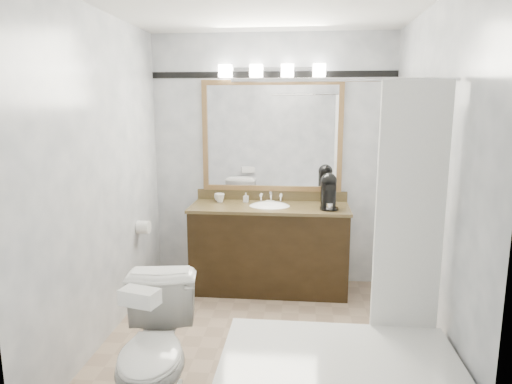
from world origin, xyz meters
The scene contains 14 objects.
room centered at (0.00, 0.00, 1.25)m, with size 2.42×2.62×2.52m.
vanity centered at (0.00, 1.02, 0.44)m, with size 1.53×0.58×0.97m.
mirror centered at (0.00, 1.28, 1.50)m, with size 1.40×0.04×1.10m.
vanity_light_bar centered at (0.00, 1.23, 2.13)m, with size 1.02×0.14×0.12m.
accent_stripe centered at (0.00, 1.29, 2.10)m, with size 2.40×0.01×0.06m, color black.
bathtub centered at (0.55, -0.90, 0.28)m, with size 1.30×0.75×1.96m.
tp_roll centered at (-1.14, 0.66, 0.70)m, with size 0.12×0.12×0.11m, color white.
toilet centered at (-0.53, -0.92, 0.39)m, with size 0.44×0.77×0.78m, color white.
tissue_box centered at (-0.53, -1.12, 0.82)m, with size 0.20×0.11×0.08m, color white.
coffee_maker centered at (0.56, 0.95, 1.02)m, with size 0.17×0.22×0.34m.
cup_left centered at (-0.52, 1.18, 0.89)m, with size 0.10×0.10×0.08m, color white.
cup_right centered at (-0.51, 1.13, 0.89)m, with size 0.09×0.09×0.09m, color white.
soap_bottle_a centered at (-0.25, 1.16, 0.90)m, with size 0.04×0.04×0.10m, color white.
soap_bar centered at (-0.01, 1.13, 0.86)m, with size 0.08×0.05×0.02m, color beige.
Camera 1 is at (0.30, -3.28, 1.81)m, focal length 32.00 mm.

